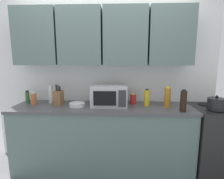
{
  "coord_description": "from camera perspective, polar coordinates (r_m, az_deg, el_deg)",
  "views": [
    {
      "loc": [
        0.23,
        -2.68,
        1.54
      ],
      "look_at": [
        0.13,
        -0.25,
        1.12
      ],
      "focal_mm": 29.09,
      "sensor_mm": 36.0,
      "label": 1
    }
  ],
  "objects": [
    {
      "name": "wall_back_with_cabinets",
      "position": [
        2.62,
        -2.68,
        10.57
      ],
      "size": [
        3.29,
        0.38,
        2.6
      ],
      "color": "white",
      "rests_on": "ground_plane"
    },
    {
      "name": "counter_run",
      "position": [
        2.63,
        -2.93,
        -14.68
      ],
      "size": [
        2.42,
        0.63,
        0.9
      ],
      "color": "slate",
      "rests_on": "ground_plane"
    },
    {
      "name": "stove_range",
      "position": [
        2.94,
        30.75,
        -13.39
      ],
      "size": [
        0.76,
        0.64,
        0.91
      ],
      "color": "black",
      "rests_on": "ground_plane"
    },
    {
      "name": "kettle",
      "position": [
        2.58,
        29.93,
        -3.95
      ],
      "size": [
        0.21,
        0.21,
        0.18
      ],
      "color": "black",
      "rests_on": "stove_range"
    },
    {
      "name": "microwave",
      "position": [
        2.47,
        -0.85,
        -1.9
      ],
      "size": [
        0.48,
        0.37,
        0.28
      ],
      "color": "#B7B7BC",
      "rests_on": "counter_run"
    },
    {
      "name": "knife_block",
      "position": [
        2.61,
        -16.41,
        -2.45
      ],
      "size": [
        0.12,
        0.14,
        0.29
      ],
      "color": "brown",
      "rests_on": "counter_run"
    },
    {
      "name": "bottle_red_sauce",
      "position": [
        2.59,
        6.65,
        -3.0
      ],
      "size": [
        0.08,
        0.08,
        0.15
      ],
      "color": "red",
      "rests_on": "counter_run"
    },
    {
      "name": "bottle_spice_jar",
      "position": [
        2.77,
        -23.39,
        -2.67
      ],
      "size": [
        0.08,
        0.08,
        0.17
      ],
      "color": "#BC6638",
      "rests_on": "counter_run"
    },
    {
      "name": "bottle_amber_vinegar",
      "position": [
        2.5,
        17.04,
        -2.38
      ],
      "size": [
        0.08,
        0.08,
        0.28
      ],
      "color": "#AD701E",
      "rests_on": "counter_run"
    },
    {
      "name": "bottle_green_oil",
      "position": [
        2.92,
        -25.01,
        -2.13
      ],
      "size": [
        0.06,
        0.06,
        0.18
      ],
      "color": "#386B2D",
      "rests_on": "counter_run"
    },
    {
      "name": "bottle_soy_dark",
      "position": [
        2.36,
        21.53,
        -3.39
      ],
      "size": [
        0.08,
        0.08,
        0.27
      ],
      "color": "black",
      "rests_on": "counter_run"
    },
    {
      "name": "bottle_yellow_mustard",
      "position": [
        2.51,
        10.89,
        -2.55
      ],
      "size": [
        0.08,
        0.08,
        0.23
      ],
      "color": "gold",
      "rests_on": "counter_run"
    },
    {
      "name": "bottle_white_jar",
      "position": [
        2.76,
        -18.63,
        -1.38
      ],
      "size": [
        0.07,
        0.07,
        0.27
      ],
      "color": "white",
      "rests_on": "counter_run"
    },
    {
      "name": "bowl_ceramic_small",
      "position": [
        2.49,
        -10.87,
        -4.67
      ],
      "size": [
        0.21,
        0.21,
        0.05
      ],
      "primitive_type": "cylinder",
      "color": "silver",
      "rests_on": "counter_run"
    }
  ]
}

